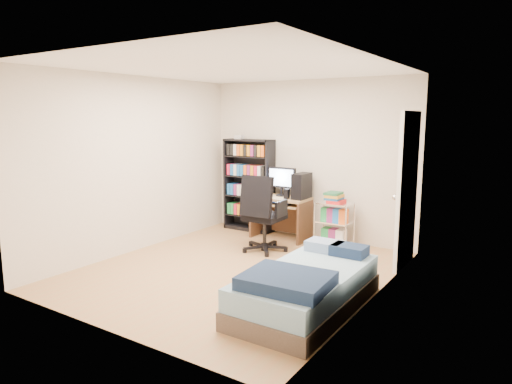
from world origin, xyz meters
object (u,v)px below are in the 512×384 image
Objects in this scene: media_shelf at (249,184)px; computer_desk at (287,201)px; office_chair at (263,227)px; bed at (306,287)px.

media_shelf reaches higher than computer_desk.
computer_desk is 0.85m from office_chair.
bed is at bearing -47.32° from office_chair.
media_shelf is 3.40m from bed.
media_shelf is at bearing 133.83° from bed.
computer_desk reaches higher than bed.
media_shelf is at bearing 131.09° from office_chair.
computer_desk is at bearing 91.98° from office_chair.
bed is at bearing -46.17° from media_shelf.
media_shelf reaches higher than bed.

